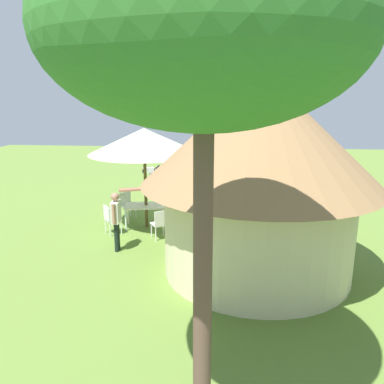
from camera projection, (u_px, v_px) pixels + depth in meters
name	position (u px, v px, depth m)	size (l,w,h in m)	color
ground_plane	(215.00, 217.00, 13.51)	(36.00, 36.00, 0.00)	olive
thatched_hut	(260.00, 166.00, 8.85)	(5.51, 5.51, 4.70)	beige
shade_umbrella	(144.00, 141.00, 11.84)	(3.45, 3.45, 3.19)	brown
patio_dining_table	(146.00, 208.00, 12.37)	(1.47, 1.00, 0.74)	silver
patio_chair_near_hut	(160.00, 222.00, 11.34)	(0.60, 0.59, 0.90)	silver
patio_chair_east_end	(178.00, 205.00, 13.09)	(0.61, 0.61, 0.90)	silver
patio_chair_near_lawn	(127.00, 203.00, 13.30)	(0.61, 0.61, 0.90)	silver
patio_chair_west_end	(110.00, 218.00, 11.76)	(0.60, 0.61, 0.90)	white
guest_beside_umbrella	(116.00, 216.00, 10.39)	(0.24, 0.59, 1.65)	black
standing_watcher	(279.00, 179.00, 14.77)	(0.45, 0.52, 1.72)	black
striped_lounge_chair	(226.00, 203.00, 14.37)	(0.56, 0.81, 0.62)	teal
zebra_nearest_camera	(316.00, 189.00, 13.30)	(1.17, 2.06, 1.53)	silver
zebra_by_umbrella	(175.00, 177.00, 15.41)	(2.22, 1.23, 1.49)	silver
acacia_tree_right_background	(204.00, 34.00, 3.85)	(3.36, 3.36, 5.81)	brown
brick_patio_kerb	(150.00, 188.00, 17.44)	(2.80, 0.36, 0.08)	#995F49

